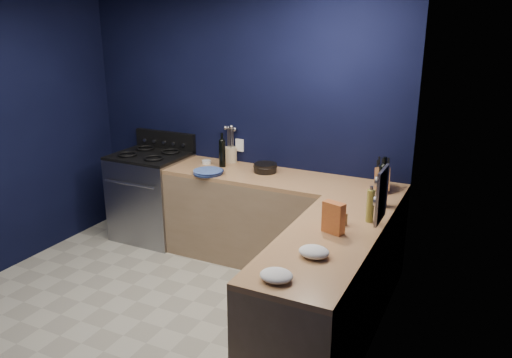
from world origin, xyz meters
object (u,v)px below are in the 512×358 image
Objects in this scene: plate_stack at (208,172)px; crouton_bag at (334,218)px; gas_range at (152,197)px; utensil_crock at (231,155)px; knife_block at (382,179)px.

crouton_bag is at bearing -28.27° from plate_stack.
utensil_crock reaches higher than gas_range.
knife_block is at bearing 8.81° from plate_stack.
plate_stack is at bearing -89.65° from utensil_crock.
utensil_crock is at bearing 153.77° from knife_block.
knife_block and crouton_bag have the same top height.
gas_range is 5.72× the size of utensil_crock.
gas_range is at bearing 167.06° from plate_stack.
crouton_bag is at bearing -23.14° from gas_range.
crouton_bag is (1.52, -0.82, 0.10)m from plate_stack.
crouton_bag reaches higher than utensil_crock.
knife_block is at bearing -7.51° from utensil_crock.
knife_block reaches higher than plate_stack.
crouton_bag is at bearing -40.10° from utensil_crock.
knife_block is (2.47, 0.06, 0.54)m from gas_range.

